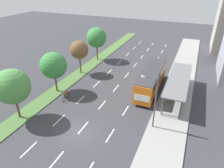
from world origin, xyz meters
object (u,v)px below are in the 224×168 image
object	(u,v)px
median_tree_nearest	(12,87)
streetlight	(154,100)
median_tree_fourth	(97,38)
bus	(152,78)
median_tree_second	(53,65)
bus_shelter	(180,86)
median_tree_third	(79,50)
cyclist	(66,95)

from	to	relation	value
median_tree_nearest	streetlight	xyz separation A→B (m)	(15.84, 4.67, -0.62)
median_tree_fourth	streetlight	distance (m)	23.58
bus	median_tree_second	distance (m)	14.91
bus_shelter	median_tree_third	distance (m)	17.97
bus	median_tree_third	xyz separation A→B (m)	(-13.42, 1.17, 2.42)
median_tree_third	median_tree_fourth	distance (m)	7.38
median_tree_nearest	median_tree_third	distance (m)	14.74
median_tree_third	bus	bearing A→B (deg)	-4.99
bus_shelter	median_tree_third	xyz separation A→B (m)	(-17.70, 1.66, 2.62)
cyclist	median_tree_nearest	bearing A→B (deg)	-116.94
median_tree_second	median_tree_third	distance (m)	7.37
streetlight	median_tree_fourth	bearing A→B (deg)	132.29
bus	median_tree_fourth	xyz separation A→B (m)	(-13.69, 8.54, 2.74)
median_tree_second	median_tree_fourth	size ratio (longest dim) A/B	0.93
median_tree_second	cyclist	bearing A→B (deg)	-29.36
median_tree_third	streetlight	bearing A→B (deg)	-32.84
median_tree_nearest	median_tree_fourth	size ratio (longest dim) A/B	0.97
cyclist	streetlight	size ratio (longest dim) A/B	0.28
cyclist	bus	bearing A→B (deg)	35.77
bus	median_tree_third	distance (m)	13.69
median_tree_nearest	streetlight	bearing A→B (deg)	16.43
median_tree_nearest	median_tree_second	xyz separation A→B (m)	(0.31, 7.37, -0.13)
cyclist	median_tree_third	size ratio (longest dim) A/B	0.30
bus_shelter	streetlight	distance (m)	8.89
bus	streetlight	bearing A→B (deg)	-76.29
bus_shelter	streetlight	size ratio (longest dim) A/B	1.88
median_tree_second	median_tree_fourth	world-z (taller)	median_tree_fourth
bus	median_tree_second	xyz separation A→B (m)	(-13.36, -6.19, 2.32)
bus	median_tree_third	bearing A→B (deg)	175.01
bus_shelter	median_tree_second	world-z (taller)	median_tree_second
bus_shelter	median_tree_nearest	xyz separation A→B (m)	(-17.95, -13.07, 2.65)
streetlight	bus_shelter	bearing A→B (deg)	75.89
median_tree_third	cyclist	bearing A→B (deg)	-72.86
median_tree_second	median_tree_third	xyz separation A→B (m)	(-0.06, 7.37, 0.10)
median_tree_second	streetlight	distance (m)	15.77
median_tree_fourth	median_tree_second	bearing A→B (deg)	-88.73
median_tree_fourth	streetlight	size ratio (longest dim) A/B	1.04
bus_shelter	bus	xyz separation A→B (m)	(-4.28, 0.49, 0.20)
bus	streetlight	world-z (taller)	streetlight
median_tree_nearest	median_tree_third	xyz separation A→B (m)	(0.24, 14.73, -0.03)
cyclist	median_tree_second	bearing A→B (deg)	150.64
bus	cyclist	distance (m)	13.23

